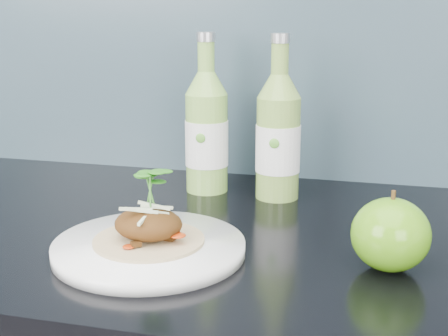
# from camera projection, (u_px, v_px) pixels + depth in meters

# --- Properties ---
(dinner_plate) EXTENTS (0.26, 0.26, 0.02)m
(dinner_plate) POSITION_uv_depth(u_px,v_px,m) (149.00, 248.00, 0.77)
(dinner_plate) COLOR white
(dinner_plate) RESTS_ON kitchen_counter
(pork_taco) EXTENTS (0.14, 0.14, 0.09)m
(pork_taco) POSITION_uv_depth(u_px,v_px,m) (148.00, 221.00, 0.76)
(pork_taco) COLOR tan
(pork_taco) RESTS_ON dinner_plate
(green_apple) EXTENTS (0.10, 0.10, 0.10)m
(green_apple) POSITION_uv_depth(u_px,v_px,m) (391.00, 235.00, 0.72)
(green_apple) COLOR #55870E
(green_apple) RESTS_ON kitchen_counter
(cider_bottle_left) EXTENTS (0.09, 0.09, 0.26)m
(cider_bottle_left) POSITION_uv_depth(u_px,v_px,m) (207.00, 132.00, 1.01)
(cider_bottle_left) COLOR #84B84D
(cider_bottle_left) RESTS_ON kitchen_counter
(cider_bottle_right) EXTENTS (0.09, 0.09, 0.26)m
(cider_bottle_right) POSITION_uv_depth(u_px,v_px,m) (278.00, 137.00, 0.97)
(cider_bottle_right) COLOR #7EA745
(cider_bottle_right) RESTS_ON kitchen_counter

